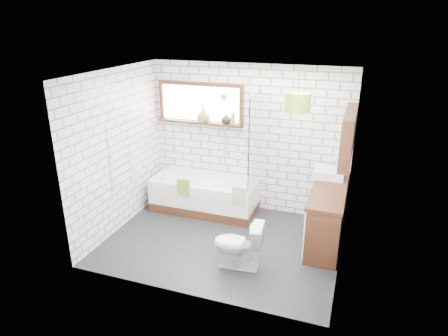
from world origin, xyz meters
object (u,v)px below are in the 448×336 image
(vanity, at_px, (327,216))
(pendant, at_px, (298,102))
(toilet, at_px, (238,245))
(basin, at_px, (329,173))
(bathtub, at_px, (205,195))

(vanity, relative_size, pendant, 4.25)
(vanity, bearing_deg, toilet, -134.50)
(vanity, bearing_deg, pendant, -172.19)
(basin, distance_m, toilet, 1.91)
(vanity, xyz_separation_m, pendant, (-0.53, -0.07, 1.67))
(vanity, relative_size, basin, 3.36)
(bathtub, distance_m, toilet, 1.79)
(vanity, height_order, basin, basin)
(basin, relative_size, toilet, 0.66)
(bathtub, bearing_deg, vanity, -10.07)
(vanity, distance_m, basin, 0.68)
(bathtub, xyz_separation_m, vanity, (2.11, -0.37, 0.14))
(toilet, bearing_deg, pendant, 146.82)
(bathtub, height_order, vanity, vanity)
(vanity, xyz_separation_m, toilet, (-1.05, -1.06, -0.09))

